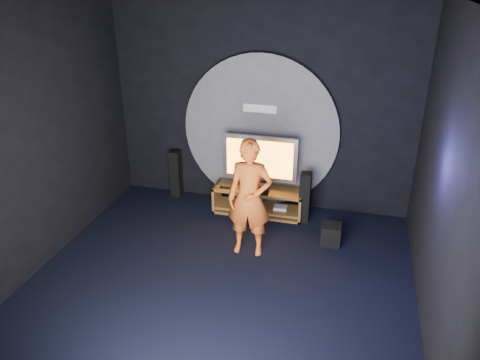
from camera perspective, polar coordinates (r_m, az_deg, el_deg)
name	(u,v)px	position (r m, az deg, el deg)	size (l,w,h in m)	color
floor	(219,285)	(6.31, -2.61, -12.62)	(5.00, 5.00, 0.00)	black
back_wall	(261,105)	(7.72, 2.62, 9.13)	(5.00, 0.04, 3.50)	black
front_wall	(108,296)	(3.44, -15.79, -13.48)	(5.00, 0.04, 3.50)	black
left_wall	(30,143)	(6.58, -24.28, 4.14)	(0.04, 5.00, 3.50)	black
right_wall	(446,185)	(5.29, 23.83, -0.56)	(0.04, 5.00, 3.50)	black
ceiling	(212,0)	(5.02, -3.43, 21.06)	(5.00, 5.00, 0.01)	black
wall_disc_panel	(260,132)	(7.80, 2.47, 5.85)	(2.60, 0.11, 2.60)	#515156
media_console	(259,202)	(7.86, 2.28, -2.76)	(1.49, 0.45, 0.45)	#98622F
tv	(260,160)	(7.61, 2.43, 2.47)	(1.23, 0.22, 0.90)	#AFAEB6
center_speaker	(257,188)	(7.59, 2.03, -1.03)	(0.40, 0.15, 0.15)	black
remote	(225,188)	(7.76, -1.85, -0.94)	(0.18, 0.05, 0.02)	black
tower_speaker_left	(176,173)	(8.46, -7.82, 0.81)	(0.17, 0.19, 0.85)	black
tower_speaker_right	(305,197)	(7.59, 7.90, -2.11)	(0.17, 0.19, 0.85)	black
subwoofer	(331,234)	(7.17, 11.05, -6.51)	(0.29, 0.29, 0.32)	black
player	(250,199)	(6.53, 1.18, -2.27)	(0.63, 0.41, 1.72)	orange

